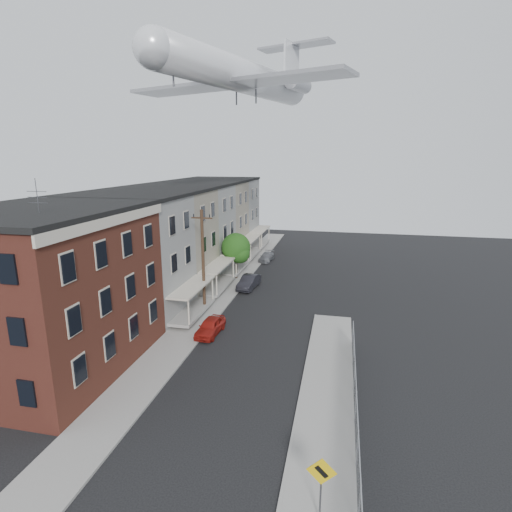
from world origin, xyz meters
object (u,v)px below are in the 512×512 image
Objects in this scene: street_tree at (237,249)px; car_far at (267,257)px; warning_sign at (321,480)px; airplane at (244,76)px; car_mid at (249,282)px; utility_pole at (203,260)px; car_near at (210,326)px.

street_tree is 9.29m from car_far.
airplane is at bearing 109.34° from warning_sign.
car_far is (-0.34, 11.52, -0.14)m from car_mid.
utility_pole is 2.40× the size of car_far.
airplane reaches higher than car_mid.
airplane is at bearing 132.18° from car_mid.
warning_sign is 0.11× the size of airplane.
car_mid is at bearing 71.67° from utility_pole.
airplane is (1.77, 7.84, 15.92)m from utility_pole.
car_near reaches higher than car_far.
car_mid is (0.34, 11.43, 0.06)m from car_near.
airplane is (-0.23, 12.19, 19.97)m from car_near.
airplane is at bearing 94.46° from car_near.
car_mid is 19.94m from airplane.
car_near is at bearing -86.19° from car_mid.
car_near is at bearing -83.32° from street_tree.
car_mid is at bearing -85.14° from car_far.
car_far is (-9.20, 37.61, -1.34)m from warning_sign.
street_tree is at bearing 124.67° from airplane.
utility_pole is at bearing 118.04° from car_near.
warning_sign is 0.76× the size of car_near.
street_tree is (0.33, 9.92, -1.22)m from utility_pole.
warning_sign reaches higher than car_mid.
car_far is at bearing 83.86° from utility_pole.
airplane is (1.44, -2.09, 17.15)m from street_tree.
warning_sign is 38.74m from car_far.
utility_pole is 6.27m from car_near.
car_far is at bearing 103.74° from warning_sign.
street_tree is 1.41× the size of car_near.
warning_sign is at bearing -59.52° from utility_pole.
utility_pole reaches higher than car_far.
airplane is (-9.43, 26.86, 18.71)m from warning_sign.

